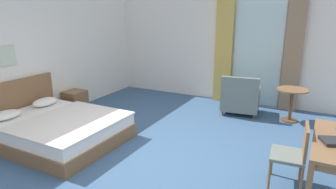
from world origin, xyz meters
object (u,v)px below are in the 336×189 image
object	(u,v)px
bed	(55,127)
nightstand	(75,101)
armchair_by_window	(240,99)
closed_book	(333,141)
round_cafe_table	(292,98)
framed_picture	(6,56)
desk_chair	(294,152)

from	to	relation	value
bed	nightstand	bearing A→B (deg)	121.94
armchair_by_window	closed_book	bearing A→B (deg)	-57.70
nightstand	round_cafe_table	bearing A→B (deg)	20.07
armchair_by_window	round_cafe_table	bearing A→B (deg)	2.35
closed_book	bed	bearing A→B (deg)	160.75
nightstand	armchair_by_window	world-z (taller)	armchair_by_window
armchair_by_window	nightstand	bearing A→B (deg)	-155.07
bed	framed_picture	bearing A→B (deg)	-179.98
round_cafe_table	framed_picture	distance (m)	5.58
nightstand	closed_book	size ratio (longest dim) A/B	1.97
desk_chair	framed_picture	xyz separation A→B (m)	(-4.90, -0.39, 0.94)
armchair_by_window	round_cafe_table	xyz separation A→B (m)	(1.04, 0.04, 0.15)
desk_chair	armchair_by_window	xyz separation A→B (m)	(-1.31, 2.53, -0.15)
bed	armchair_by_window	bearing A→B (deg)	48.89
nightstand	closed_book	distance (m)	5.22
armchair_by_window	round_cafe_table	size ratio (longest dim) A/B	1.28
nightstand	armchair_by_window	size ratio (longest dim) A/B	0.54
nightstand	round_cafe_table	world-z (taller)	round_cafe_table
nightstand	round_cafe_table	distance (m)	4.71
round_cafe_table	framed_picture	bearing A→B (deg)	-147.45
nightstand	framed_picture	size ratio (longest dim) A/B	1.34
bed	armchair_by_window	distance (m)	3.87
round_cafe_table	nightstand	bearing A→B (deg)	-159.93
nightstand	armchair_by_window	xyz separation A→B (m)	(3.38, 1.57, 0.11)
armchair_by_window	round_cafe_table	world-z (taller)	armchair_by_window
closed_book	armchair_by_window	distance (m)	3.20
nightstand	bed	bearing A→B (deg)	-58.06
framed_picture	nightstand	bearing A→B (deg)	80.90
nightstand	desk_chair	distance (m)	4.79
bed	closed_book	bearing A→B (deg)	3.21
nightstand	desk_chair	world-z (taller)	desk_chair
closed_book	armchair_by_window	world-z (taller)	armchair_by_window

